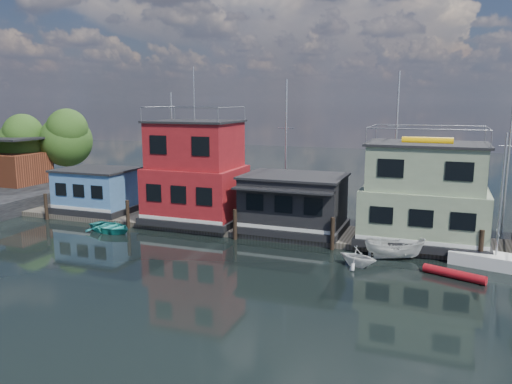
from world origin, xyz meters
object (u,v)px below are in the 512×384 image
at_px(houseboat_green, 424,195).
at_px(dinghy_teal, 111,227).
at_px(houseboat_red, 196,174).
at_px(day_sailer, 496,260).
at_px(red_kayak, 454,274).
at_px(houseboat_dark, 294,202).
at_px(motorboat, 395,249).
at_px(dinghy_white, 358,256).
at_px(houseboat_blue, 97,190).

distance_m(houseboat_green, dinghy_teal, 22.68).
bearing_deg(houseboat_green, houseboat_red, -180.00).
bearing_deg(day_sailer, houseboat_green, 158.74).
bearing_deg(houseboat_green, dinghy_teal, -169.12).
height_order(houseboat_red, red_kayak, houseboat_red).
bearing_deg(houseboat_dark, houseboat_green, 0.12).
distance_m(houseboat_dark, motorboat, 8.49).
bearing_deg(houseboat_dark, dinghy_white, -44.70).
bearing_deg(dinghy_teal, dinghy_white, -80.81).
relative_size(houseboat_blue, red_kayak, 1.87).
relative_size(houseboat_red, dinghy_teal, 3.13).
bearing_deg(motorboat, dinghy_white, 123.65).
bearing_deg(red_kayak, motorboat, 166.95).
bearing_deg(day_sailer, red_kayak, -116.89).
distance_m(houseboat_red, red_kayak, 20.23).
relative_size(motorboat, day_sailer, 0.46).
bearing_deg(day_sailer, motorboat, -161.82).
bearing_deg(red_kayak, houseboat_blue, -171.32).
height_order(houseboat_red, houseboat_green, houseboat_red).
distance_m(houseboat_red, motorboat, 16.31).
xyz_separation_m(dinghy_teal, day_sailer, (26.39, 1.32, 0.06)).
bearing_deg(motorboat, day_sailer, -98.94).
height_order(red_kayak, day_sailer, day_sailer).
bearing_deg(houseboat_blue, red_kayak, -11.34).
bearing_deg(red_kayak, dinghy_white, -161.15).
distance_m(houseboat_blue, red_kayak, 29.15).
relative_size(houseboat_green, dinghy_teal, 2.21).
relative_size(houseboat_dark, dinghy_white, 3.11).
relative_size(dinghy_teal, day_sailer, 0.48).
relative_size(houseboat_red, motorboat, 3.22).
bearing_deg(dinghy_teal, day_sailer, -73.76).
bearing_deg(houseboat_blue, houseboat_green, 0.00).
height_order(dinghy_teal, day_sailer, day_sailer).
height_order(houseboat_red, dinghy_teal, houseboat_red).
xyz_separation_m(houseboat_green, red_kayak, (2.02, -5.72, -3.30)).
height_order(houseboat_blue, dinghy_white, houseboat_blue).
distance_m(houseboat_dark, red_kayak, 12.59).
height_order(houseboat_blue, houseboat_dark, houseboat_dark).
height_order(houseboat_green, motorboat, houseboat_green).
bearing_deg(houseboat_blue, day_sailer, -5.41).
height_order(houseboat_blue, red_kayak, houseboat_blue).
relative_size(houseboat_green, dinghy_white, 3.53).
distance_m(houseboat_green, day_sailer, 6.07).
height_order(houseboat_blue, houseboat_green, houseboat_green).
xyz_separation_m(houseboat_dark, day_sailer, (13.33, -2.90, -1.96)).
distance_m(houseboat_red, day_sailer, 21.84).
xyz_separation_m(houseboat_red, motorboat, (15.57, -3.47, -3.39)).
distance_m(houseboat_blue, houseboat_dark, 17.50).
relative_size(houseboat_blue, dinghy_white, 2.69).
bearing_deg(houseboat_blue, houseboat_dark, -0.06).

